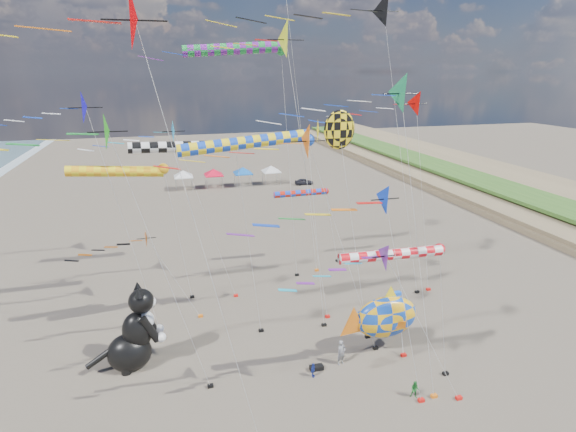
# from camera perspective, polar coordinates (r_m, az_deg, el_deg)

# --- Properties ---
(delta_kite_0) EXTENTS (10.28, 1.66, 13.83)m
(delta_kite_0) POSITION_cam_1_polar(r_m,az_deg,el_deg) (22.17, 9.29, 1.13)
(delta_kite_0) COLOR #0832CE
(delta_kite_0) RESTS_ON ground
(delta_kite_1) EXTENTS (12.91, 2.42, 21.81)m
(delta_kite_1) POSITION_cam_1_polar(r_m,az_deg,el_deg) (17.89, -19.21, 21.60)
(delta_kite_1) COLOR #C80004
(delta_kite_1) RESTS_ON ground
(delta_kite_2) EXTENTS (11.16, 2.22, 17.57)m
(delta_kite_2) POSITION_cam_1_polar(r_m,az_deg,el_deg) (36.88, 14.87, 13.06)
(delta_kite_2) COLOR red
(delta_kite_2) RESTS_ON ground
(delta_kite_4) EXTENTS (13.04, 2.38, 16.17)m
(delta_kite_4) POSITION_cam_1_polar(r_m,az_deg,el_deg) (26.40, 2.19, 8.79)
(delta_kite_4) COLOR #EB5B06
(delta_kite_4) RESTS_ON ground
(delta_kite_5) EXTENTS (12.21, 2.65, 22.18)m
(delta_kite_5) POSITION_cam_1_polar(r_m,az_deg,el_deg) (30.76, -1.90, 21.13)
(delta_kite_5) COLOR #EEFF1F
(delta_kite_5) RESTS_ON ground
(delta_kite_6) EXTENTS (15.70, 2.71, 24.45)m
(delta_kite_6) POSITION_cam_1_polar(r_m,az_deg,el_deg) (35.64, 12.05, 23.88)
(delta_kite_6) COLOR black
(delta_kite_6) RESTS_ON ground
(delta_kite_7) EXTENTS (11.59, 2.15, 17.12)m
(delta_kite_7) POSITION_cam_1_polar(r_m,az_deg,el_deg) (24.26, -22.20, 9.12)
(delta_kite_7) COLOR #229C1A
(delta_kite_7) RESTS_ON ground
(delta_kite_8) EXTENTS (9.09, 2.24, 17.91)m
(delta_kite_8) POSITION_cam_1_polar(r_m,az_deg,el_deg) (30.65, -24.62, 11.93)
(delta_kite_8) COLOR #150CB8
(delta_kite_8) RESTS_ON ground
(delta_kite_9) EXTENTS (9.74, 1.76, 10.33)m
(delta_kite_9) POSITION_cam_1_polar(r_m,az_deg,el_deg) (23.87, 13.57, -6.83)
(delta_kite_9) COLOR #5F2095
(delta_kite_9) RESTS_ON ground
(delta_kite_10) EXTENTS (9.63, 1.86, 15.56)m
(delta_kite_10) POSITION_cam_1_polar(r_m,az_deg,el_deg) (35.64, -14.18, 9.93)
(delta_kite_10) COLOR #2195D4
(delta_kite_10) RESTS_ON ground
(delta_kite_11) EXTENTS (8.67, 1.52, 7.79)m
(delta_kite_11) POSITION_cam_1_polar(r_m,az_deg,el_deg) (34.96, -18.84, -3.66)
(delta_kite_11) COLOR orange
(delta_kite_11) RESTS_ON ground
(delta_kite_12) EXTENTS (10.01, 2.11, 18.97)m
(delta_kite_12) POSITION_cam_1_polar(r_m,az_deg,el_deg) (22.09, 13.52, 14.16)
(delta_kite_12) COLOR #1F8F51
(delta_kite_12) RESTS_ON ground
(windsock_0) EXTENTS (10.34, 0.86, 14.91)m
(windsock_0) POSITION_cam_1_polar(r_m,az_deg,el_deg) (29.56, -4.69, 9.21)
(windsock_0) COLOR blue
(windsock_0) RESTS_ON ground
(windsock_1) EXTENTS (8.32, 0.74, 14.67)m
(windsock_1) POSITION_cam_1_polar(r_m,az_deg,el_deg) (29.66, -12.43, 8.47)
(windsock_1) COLOR black
(windsock_1) RESTS_ON ground
(windsock_2) EXTENTS (6.90, 0.65, 8.00)m
(windsock_2) POSITION_cam_1_polar(r_m,az_deg,el_deg) (43.57, 2.01, 2.89)
(windsock_2) COLOR red
(windsock_2) RESTS_ON ground
(windsock_3) EXTENTS (8.74, 0.88, 12.00)m
(windsock_3) POSITION_cam_1_polar(r_m,az_deg,el_deg) (37.01, -20.34, 5.32)
(windsock_3) COLOR #F8AC14
(windsock_3) RESTS_ON ground
(windsock_4) EXTENTS (9.61, 0.96, 21.07)m
(windsock_4) POSITION_cam_1_polar(r_m,az_deg,el_deg) (38.51, -6.24, 20.25)
(windsock_4) COLOR #1A9238
(windsock_4) RESTS_ON ground
(windsock_5) EXTENTS (7.89, 0.65, 9.34)m
(windsock_5) POSITION_cam_1_polar(r_m,az_deg,el_deg) (26.28, 13.67, -4.82)
(windsock_5) COLOR red
(windsock_5) RESTS_ON ground
(angelfish_kite) EXTENTS (3.74, 3.02, 16.46)m
(angelfish_kite) POSITION_cam_1_polar(r_m,az_deg,el_deg) (30.70, 6.19, 10.59)
(angelfish_kite) COLOR yellow
(angelfish_kite) RESTS_ON ground
(cat_inflatable) EXTENTS (4.56, 2.64, 5.87)m
(cat_inflatable) POSITION_cam_1_polar(r_m,az_deg,el_deg) (31.87, -19.23, -13.20)
(cat_inflatable) COLOR black
(cat_inflatable) RESTS_ON ground
(fish_inflatable) EXTENTS (6.13, 2.36, 5.04)m
(fish_inflatable) POSITION_cam_1_polar(r_m,az_deg,el_deg) (32.47, 12.28, -12.40)
(fish_inflatable) COLOR #1243B4
(fish_inflatable) RESTS_ON ground
(person_adult) EXTENTS (0.75, 0.61, 1.77)m
(person_adult) POSITION_cam_1_polar(r_m,az_deg,el_deg) (31.67, 6.78, -16.83)
(person_adult) COLOR gray
(person_adult) RESTS_ON ground
(child_green) EXTENTS (0.69, 0.64, 1.12)m
(child_green) POSITION_cam_1_polar(r_m,az_deg,el_deg) (30.03, 15.83, -20.45)
(child_green) COLOR #1B6E27
(child_green) RESTS_ON ground
(child_blue) EXTENTS (0.56, 0.61, 1.00)m
(child_blue) POSITION_cam_1_polar(r_m,az_deg,el_deg) (30.64, 3.20, -18.95)
(child_blue) COLOR #22359D
(child_blue) RESTS_ON ground
(kite_bag_2) EXTENTS (0.90, 0.44, 0.30)m
(kite_bag_2) POSITION_cam_1_polar(r_m,az_deg,el_deg) (41.37, 13.52, -9.56)
(kite_bag_2) COLOR blue
(kite_bag_2) RESTS_ON ground
(kite_bag_3) EXTENTS (0.90, 0.44, 0.30)m
(kite_bag_3) POSITION_cam_1_polar(r_m,az_deg,el_deg) (31.45, 3.64, -18.66)
(kite_bag_3) COLOR black
(kite_bag_3) RESTS_ON ground
(tent_row) EXTENTS (19.20, 4.20, 3.80)m
(tent_row) POSITION_cam_1_polar(r_m,az_deg,el_deg) (77.20, -7.60, 5.96)
(tent_row) COLOR silver
(tent_row) RESTS_ON ground
(parked_car) EXTENTS (3.25, 1.47, 1.08)m
(parked_car) POSITION_cam_1_polar(r_m,az_deg,el_deg) (78.66, 2.05, 4.38)
(parked_car) COLOR #26262D
(parked_car) RESTS_ON ground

